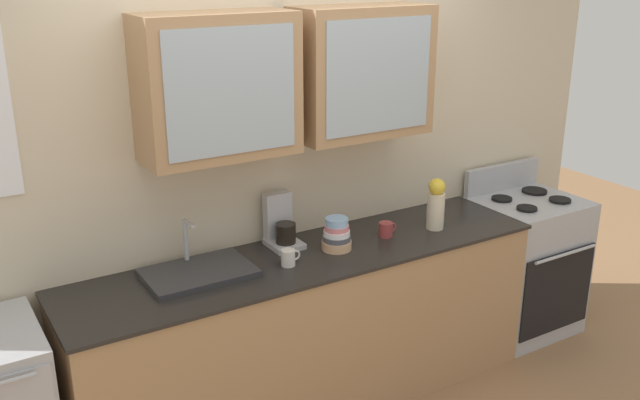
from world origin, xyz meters
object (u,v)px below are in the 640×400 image
vase (436,204)px  cup_near_bowls (386,229)px  sink_faucet (198,271)px  cup_near_sink (289,258)px  stove_range (524,264)px  coffee_maker (281,226)px  bowl_stack (337,235)px

vase → cup_near_bowls: 0.34m
sink_faucet → cup_near_sink: size_ratio=4.94×
stove_range → sink_faucet: sink_faucet is taller
sink_faucet → cup_near_sink: bearing=-16.9°
sink_faucet → vase: size_ratio=1.75×
cup_near_bowls → coffee_maker: bearing=160.5°
cup_near_sink → stove_range: bearing=1.8°
vase → cup_near_sink: vase is taller
sink_faucet → vase: (1.42, -0.13, 0.13)m
bowl_stack → vase: vase is taller
vase → cup_near_bowls: size_ratio=2.69×
coffee_maker → vase: bearing=-16.0°
coffee_maker → stove_range: bearing=-6.7°
cup_near_sink → coffee_maker: bearing=68.9°
cup_near_bowls → coffee_maker: size_ratio=0.39×
stove_range → cup_near_sink: stove_range is taller
vase → cup_near_sink: (-0.98, -0.01, -0.11)m
sink_faucet → coffee_maker: (0.54, 0.13, 0.09)m
stove_range → coffee_maker: (-1.73, 0.20, 0.56)m
sink_faucet → cup_near_sink: 0.46m
stove_range → cup_near_bowls: (-1.16, 0.00, 0.49)m
bowl_stack → vase: size_ratio=0.59×
coffee_maker → cup_near_bowls: bearing=-19.5°
stove_range → bowl_stack: (-1.50, -0.01, 0.53)m
stove_range → vase: 1.04m
cup_near_bowls → vase: bearing=-9.6°
bowl_stack → cup_near_bowls: size_ratio=1.59×
sink_faucet → coffee_maker: 0.56m
vase → bowl_stack: bearing=176.2°
vase → cup_near_sink: size_ratio=2.82×
bowl_stack → stove_range: bearing=0.2°
stove_range → sink_faucet: size_ratio=2.07×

